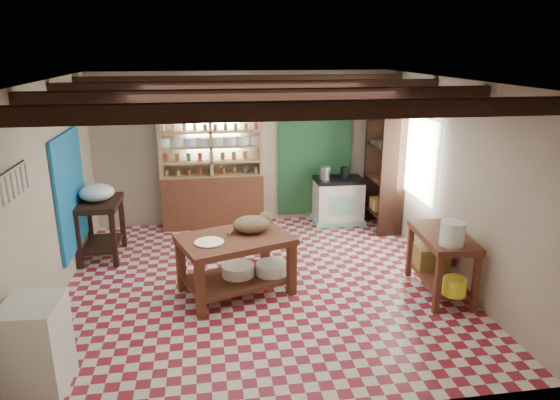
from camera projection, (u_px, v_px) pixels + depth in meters
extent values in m
cube|color=maroon|center=(261.00, 284.00, 6.56)|extent=(5.00, 5.00, 0.02)
cube|color=#444549|center=(259.00, 80.00, 5.79)|extent=(5.00, 5.00, 0.02)
cube|color=#C2B39C|center=(243.00, 149.00, 8.53)|extent=(5.00, 0.04, 2.60)
cube|color=#C2B39C|center=(298.00, 276.00, 3.81)|extent=(5.00, 0.04, 2.60)
cube|color=#C2B39C|center=(47.00, 197.00, 5.81)|extent=(0.04, 5.00, 2.60)
cube|color=#C2B39C|center=(449.00, 180.00, 6.54)|extent=(0.04, 5.00, 2.60)
cube|color=black|center=(259.00, 91.00, 5.83)|extent=(5.00, 3.80, 0.15)
cube|color=#186EB9|center=(71.00, 192.00, 6.72)|extent=(0.04, 1.40, 1.60)
cube|color=#20512D|center=(315.00, 150.00, 8.70)|extent=(1.30, 0.04, 2.30)
cube|color=silver|center=(213.00, 126.00, 8.32)|extent=(0.90, 0.02, 0.80)
cube|color=silver|center=(417.00, 157.00, 7.45)|extent=(0.02, 1.30, 1.20)
cube|color=black|center=(9.00, 184.00, 4.54)|extent=(0.06, 0.90, 0.28)
cube|color=black|center=(322.00, 98.00, 8.03)|extent=(0.86, 0.12, 0.36)
cube|color=tan|center=(212.00, 164.00, 8.33)|extent=(1.70, 0.34, 2.20)
cube|color=black|center=(384.00, 171.00, 8.30)|extent=(0.40, 0.86, 2.00)
cube|color=brown|center=(236.00, 265.00, 6.21)|extent=(1.54, 1.26, 0.75)
cube|color=white|center=(338.00, 201.00, 8.70)|extent=(0.83, 0.56, 0.81)
cube|color=black|center=(101.00, 229.00, 7.25)|extent=(0.60, 0.87, 0.87)
cube|color=white|center=(36.00, 346.00, 4.43)|extent=(0.50, 0.59, 0.86)
cube|color=brown|center=(441.00, 263.00, 6.20)|extent=(0.64, 1.15, 0.79)
ellipsoid|color=#957456|center=(252.00, 224.00, 6.22)|extent=(0.58, 0.54, 0.21)
cylinder|color=#B1B2B9|center=(209.00, 242.00, 5.90)|extent=(0.45, 0.45, 0.02)
cylinder|color=white|center=(238.00, 270.00, 6.30)|extent=(0.52, 0.52, 0.14)
cylinder|color=white|center=(272.00, 268.00, 6.36)|extent=(0.51, 0.51, 0.14)
cylinder|color=#B1B2B9|center=(325.00, 173.00, 8.52)|extent=(0.19, 0.19, 0.22)
cylinder|color=black|center=(345.00, 173.00, 8.57)|extent=(0.15, 0.15, 0.19)
ellipsoid|color=white|center=(97.00, 192.00, 7.08)|extent=(0.49, 0.49, 0.24)
cylinder|color=white|center=(452.00, 233.00, 5.70)|extent=(0.30, 0.30, 0.28)
cube|color=olive|center=(432.00, 257.00, 6.50)|extent=(0.43, 0.36, 0.28)
cylinder|color=yellow|center=(454.00, 286.00, 5.80)|extent=(0.30, 0.30, 0.20)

